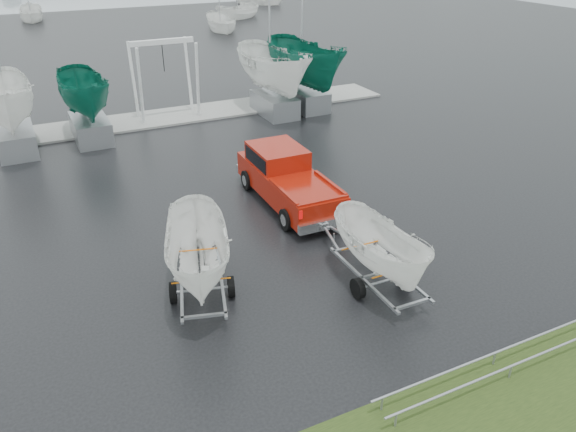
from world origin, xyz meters
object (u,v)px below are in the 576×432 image
(pickup_truck, at_px, (285,176))
(trailer_parked, at_px, (195,206))
(trailer_hitched, at_px, (384,210))
(boat_hoist, at_px, (164,68))

(pickup_truck, bearing_deg, trailer_parked, -135.67)
(trailer_hitched, bearing_deg, trailer_parked, 159.25)
(trailer_hitched, bearing_deg, boat_hoist, 94.43)
(trailer_hitched, distance_m, trailer_parked, 5.03)
(pickup_truck, height_order, boat_hoist, boat_hoist)
(trailer_parked, relative_size, boat_hoist, 1.25)
(trailer_hitched, xyz_separation_m, boat_hoist, (-1.07, 18.35, 0.17))
(pickup_truck, bearing_deg, trailer_hitched, -90.00)
(trailer_parked, distance_m, boat_hoist, 16.87)
(pickup_truck, distance_m, boat_hoist, 12.16)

